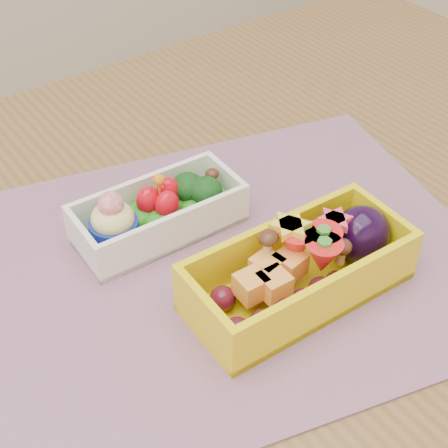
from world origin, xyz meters
TOP-DOWN VIEW (x-y plane):
  - table at (0.00, 0.00)m, footprint 1.20×0.80m
  - placemat at (0.02, 0.01)m, footprint 0.53×0.45m
  - bento_white at (0.00, 0.08)m, footprint 0.16×0.07m
  - bento_yellow at (0.06, -0.06)m, footprint 0.19×0.09m

SIDE VIEW (x-z plane):
  - table at x=0.00m, z-range 0.28..1.03m
  - placemat at x=0.02m, z-range 0.75..0.75m
  - bento_white at x=0.00m, z-range 0.74..0.81m
  - bento_yellow at x=0.06m, z-range 0.75..0.81m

